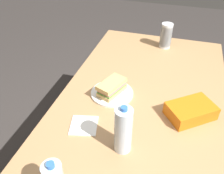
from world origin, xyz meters
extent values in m
plane|color=#383330|center=(0.00, 0.00, 0.00)|extent=(8.00, 8.00, 0.00)
cube|color=tan|center=(0.00, 0.00, 0.74)|extent=(1.59, 0.92, 0.04)
cylinder|color=#977049|center=(-0.71, -0.38, 0.36)|extent=(0.07, 0.07, 0.72)
cylinder|color=#977049|center=(-0.71, 0.38, 0.36)|extent=(0.07, 0.07, 0.72)
cylinder|color=white|center=(0.04, -0.18, 0.77)|extent=(0.24, 0.24, 0.01)
cube|color=#DBB26B|center=(0.04, -0.18, 0.79)|extent=(0.19, 0.15, 0.02)
cube|color=#599E3F|center=(0.04, -0.18, 0.80)|extent=(0.18, 0.14, 0.01)
cube|color=#C6727A|center=(0.04, -0.18, 0.82)|extent=(0.18, 0.13, 0.02)
cube|color=yellow|center=(0.04, -0.18, 0.83)|extent=(0.17, 0.13, 0.01)
cube|color=#DBB26B|center=(0.06, -0.18, 0.85)|extent=(0.19, 0.15, 0.02)
cube|color=orange|center=(0.10, 0.26, 0.80)|extent=(0.26, 0.27, 0.07)
cylinder|color=blue|center=(0.68, -0.19, 0.96)|extent=(0.03, 0.03, 0.02)
cylinder|color=silver|center=(-0.62, 0.04, 0.81)|extent=(0.08, 0.08, 0.09)
cylinder|color=silver|center=(-0.62, 0.04, 0.83)|extent=(0.08, 0.08, 0.09)
cylinder|color=silver|center=(-0.62, 0.04, 0.85)|extent=(0.08, 0.08, 0.09)
cylinder|color=silver|center=(-0.62, 0.04, 0.87)|extent=(0.08, 0.08, 0.09)
cylinder|color=silver|center=(-0.62, 0.04, 0.88)|extent=(0.08, 0.08, 0.09)
cylinder|color=silver|center=(-0.62, 0.04, 0.90)|extent=(0.08, 0.08, 0.09)
cylinder|color=silver|center=(0.40, -0.02, 0.88)|extent=(0.08, 0.08, 0.23)
cylinder|color=blue|center=(0.40, -0.02, 1.00)|extent=(0.03, 0.03, 0.02)
cube|color=white|center=(0.32, -0.24, 0.77)|extent=(0.16, 0.16, 0.01)
camera|label=1|loc=(1.06, 0.13, 1.62)|focal=38.16mm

